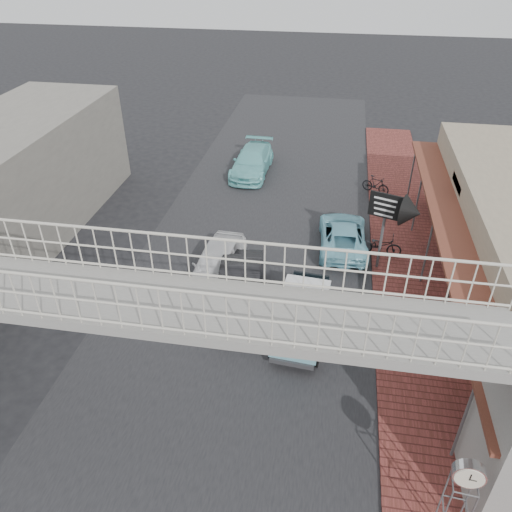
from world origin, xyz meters
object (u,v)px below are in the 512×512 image
(dark_sedan, at_px, (240,288))
(motorcycle_far, at_px, (376,185))
(angkot_far, at_px, (252,161))
(street_clock, at_px, (467,478))
(white_hatchback, at_px, (217,264))
(arrow_sign, at_px, (408,212))
(motorcycle_near, at_px, (380,245))
(angkot_curb, at_px, (343,235))
(angkot_van, at_px, (302,313))

(dark_sedan, height_order, motorcycle_far, dark_sedan)
(angkot_far, bearing_deg, street_clock, -66.22)
(angkot_far, distance_m, motorcycle_far, 7.12)
(motorcycle_far, bearing_deg, white_hatchback, 172.25)
(motorcycle_far, relative_size, arrow_sign, 0.44)
(dark_sedan, relative_size, motorcycle_near, 2.40)
(angkot_far, bearing_deg, dark_sedan, -80.67)
(angkot_far, relative_size, arrow_sign, 1.38)
(dark_sedan, height_order, motorcycle_near, dark_sedan)
(street_clock, distance_m, arrow_sign, 10.68)
(white_hatchback, xyz_separation_m, motorcycle_near, (6.50, 2.77, -0.14))
(angkot_curb, bearing_deg, street_clock, 98.90)
(motorcycle_far, distance_m, street_clock, 18.10)
(dark_sedan, bearing_deg, angkot_far, 91.46)
(angkot_far, bearing_deg, angkot_curb, -51.85)
(motorcycle_far, bearing_deg, angkot_far, 105.31)
(motorcycle_near, xyz_separation_m, motorcycle_far, (0.00, 6.05, -0.02))
(angkot_van, distance_m, motorcycle_far, 12.07)
(white_hatchback, height_order, angkot_far, white_hatchback)
(white_hatchback, bearing_deg, street_clock, -46.77)
(angkot_van, relative_size, arrow_sign, 1.04)
(white_hatchback, distance_m, angkot_van, 4.67)
(dark_sedan, bearing_deg, motorcycle_near, 31.68)
(motorcycle_far, xyz_separation_m, street_clock, (1.11, -17.97, 1.86))
(motorcycle_near, bearing_deg, angkot_van, 159.03)
(angkot_far, distance_m, motorcycle_near, 10.35)
(angkot_curb, height_order, angkot_far, angkot_far)
(street_clock, height_order, arrow_sign, arrow_sign)
(angkot_far, xyz_separation_m, angkot_van, (4.07, -13.36, 0.40))
(white_hatchback, xyz_separation_m, motorcycle_far, (6.50, 8.82, -0.16))
(motorcycle_near, xyz_separation_m, street_clock, (1.11, -11.92, 1.84))
(dark_sedan, height_order, angkot_far, dark_sedan)
(angkot_curb, distance_m, motorcycle_near, 1.67)
(street_clock, bearing_deg, motorcycle_near, 99.86)
(arrow_sign, bearing_deg, motorcycle_near, 138.63)
(angkot_van, distance_m, arrow_sign, 5.95)
(angkot_far, xyz_separation_m, street_clock, (8.04, -19.61, 1.73))
(white_hatchback, relative_size, arrow_sign, 1.22)
(motorcycle_near, height_order, motorcycle_far, motorcycle_near)
(dark_sedan, distance_m, angkot_far, 11.95)
(white_hatchback, xyz_separation_m, angkot_van, (3.65, -2.89, 0.37))
(white_hatchback, distance_m, motorcycle_near, 7.07)
(angkot_van, bearing_deg, dark_sedan, 153.28)
(angkot_far, distance_m, angkot_van, 13.97)
(white_hatchback, xyz_separation_m, street_clock, (7.61, -9.15, 1.70))
(angkot_curb, xyz_separation_m, motorcycle_near, (1.58, -0.51, -0.02))
(motorcycle_near, relative_size, street_clock, 0.66)
(angkot_curb, xyz_separation_m, motorcycle_far, (1.58, 5.54, -0.04))
(white_hatchback, relative_size, street_clock, 1.52)
(angkot_far, distance_m, street_clock, 21.27)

